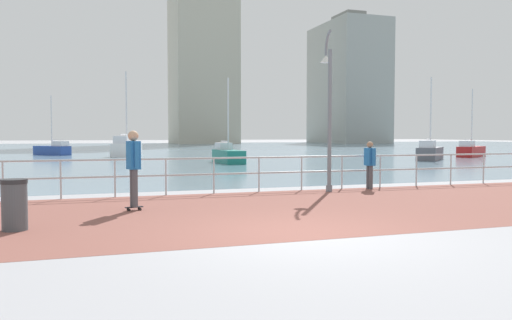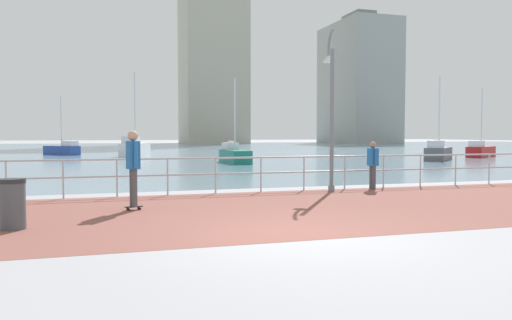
# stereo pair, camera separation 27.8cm
# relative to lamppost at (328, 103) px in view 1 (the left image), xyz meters

# --- Properties ---
(ground) EXTENTS (220.00, 220.00, 0.00)m
(ground) POSITION_rel_lamppost_xyz_m (-3.49, 34.09, -2.70)
(ground) COLOR #9E9EA3
(brick_paving) EXTENTS (28.00, 6.98, 0.01)m
(brick_paving) POSITION_rel_lamppost_xyz_m (-3.49, -3.06, -2.69)
(brick_paving) COLOR brown
(brick_paving) RESTS_ON ground
(harbor_water) EXTENTS (180.00, 88.00, 0.00)m
(harbor_water) POSITION_rel_lamppost_xyz_m (-3.49, 45.43, -2.69)
(harbor_water) COLOR #6B899E
(harbor_water) RESTS_ON ground
(waterfront_railing) EXTENTS (25.25, 0.06, 1.07)m
(waterfront_railing) POSITION_rel_lamppost_xyz_m (-3.49, 0.43, -1.96)
(waterfront_railing) COLOR #B2BCC1
(waterfront_railing) RESTS_ON ground
(lamppost) EXTENTS (0.40, 0.80, 4.88)m
(lamppost) POSITION_rel_lamppost_xyz_m (0.00, 0.00, 0.00)
(lamppost) COLOR slate
(lamppost) RESTS_ON ground
(skateboarder) EXTENTS (0.41, 0.56, 1.82)m
(skateboarder) POSITION_rel_lamppost_xyz_m (-6.01, -2.28, -1.59)
(skateboarder) COLOR black
(skateboarder) RESTS_ON ground
(bystander) EXTENTS (0.26, 0.55, 1.51)m
(bystander) POSITION_rel_lamppost_xyz_m (1.51, 0.08, -1.82)
(bystander) COLOR #4C4C51
(bystander) RESTS_ON ground
(trash_bin) EXTENTS (0.46, 0.46, 0.93)m
(trash_bin) POSITION_rel_lamppost_xyz_m (-8.26, -4.05, -2.23)
(trash_bin) COLOR #474C51
(trash_bin) RESTS_ON ground
(sailboat_gray) EXTENTS (2.83, 5.04, 6.76)m
(sailboat_gray) POSITION_rel_lamppost_xyz_m (-4.06, 27.79, -2.05)
(sailboat_gray) COLOR white
(sailboat_gray) RESTS_ON ground
(sailboat_blue) EXTENTS (3.15, 3.41, 4.99)m
(sailboat_blue) POSITION_rel_lamppost_xyz_m (-9.77, 31.74, -2.22)
(sailboat_blue) COLOR #284799
(sailboat_blue) RESTS_ON ground
(sailboat_teal) EXTENTS (3.77, 3.01, 5.26)m
(sailboat_teal) POSITION_rel_lamppost_xyz_m (21.21, 18.06, -2.19)
(sailboat_teal) COLOR #B21E1E
(sailboat_teal) RESTS_ON ground
(sailboat_navy) EXTENTS (1.16, 3.67, 5.14)m
(sailboat_navy) POSITION_rel_lamppost_xyz_m (1.09, 15.80, -2.21)
(sailboat_navy) COLOR #197266
(sailboat_navy) RESTS_ON ground
(sailboat_ivory) EXTENTS (3.73, 3.70, 5.63)m
(sailboat_ivory) POSITION_rel_lamppost_xyz_m (15.10, 14.98, -2.16)
(sailboat_ivory) COLOR #595960
(sailboat_ivory) RESTS_ON ground
(tower_glass) EXTENTS (10.26, 17.70, 25.89)m
(tower_glass) POSITION_rel_lamppost_xyz_m (43.20, 78.30, 9.42)
(tower_glass) COLOR #939993
(tower_glass) RESTS_ON ground
(tower_slate) EXTENTS (11.54, 12.35, 45.95)m
(tower_slate) POSITION_rel_lamppost_xyz_m (14.13, 82.06, 19.45)
(tower_slate) COLOR #B2AD99
(tower_slate) RESTS_ON ground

